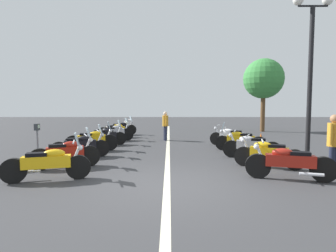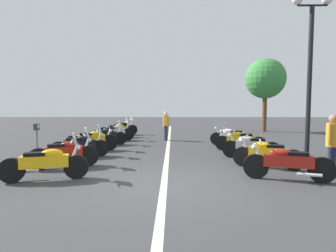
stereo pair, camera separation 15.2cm
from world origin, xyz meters
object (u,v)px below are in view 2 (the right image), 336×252
at_px(roadside_tree_0, 265,79).
at_px(motorcycle_right_row_3, 240,140).
at_px(motorcycle_left_row_2, 81,145).
at_px(motorcycle_right_row_0, 287,163).
at_px(motorcycle_left_row_0, 46,162).
at_px(motorcycle_left_row_4, 105,136).
at_px(motorcycle_left_row_5, 115,132).
at_px(street_lamp_twin_globe, 311,51).
at_px(traffic_cone_1, 261,139).
at_px(motorcycle_left_row_3, 92,140).
at_px(traffic_cone_2, 76,140).
at_px(motorcycle_left_row_7, 122,128).
at_px(motorcycle_right_row_1, 267,154).
at_px(motorcycle_right_row_2, 251,146).
at_px(bystander_0, 166,124).
at_px(motorcycle_left_row_6, 116,130).
at_px(bystander_1, 332,141).
at_px(motorcycle_left_row_1, 65,153).
at_px(parking_meter, 37,135).
at_px(motorcycle_right_row_4, 231,136).

bearing_deg(roadside_tree_0, motorcycle_right_row_3, 155.76).
height_order(motorcycle_left_row_2, motorcycle_right_row_0, motorcycle_left_row_2).
height_order(motorcycle_left_row_0, motorcycle_right_row_3, motorcycle_right_row_3).
distance_m(motorcycle_left_row_4, roadside_tree_0, 12.74).
bearing_deg(motorcycle_left_row_2, motorcycle_left_row_5, 65.47).
relative_size(street_lamp_twin_globe, traffic_cone_1, 8.59).
relative_size(motorcycle_left_row_3, traffic_cone_2, 3.44).
distance_m(motorcycle_left_row_7, motorcycle_right_row_1, 11.10).
bearing_deg(traffic_cone_2, motorcycle_right_row_0, -127.49).
xyz_separation_m(motorcycle_left_row_5, roadside_tree_0, (5.58, -9.83, 3.36)).
distance_m(motorcycle_left_row_2, motorcycle_right_row_2, 6.14).
bearing_deg(bystander_0, motorcycle_left_row_7, -59.83).
xyz_separation_m(street_lamp_twin_globe, traffic_cone_1, (4.39, 0.00, -3.28)).
bearing_deg(street_lamp_twin_globe, motorcycle_left_row_5, 51.26).
bearing_deg(traffic_cone_1, motorcycle_left_row_6, 68.66).
relative_size(bystander_1, roadside_tree_0, 0.31).
distance_m(motorcycle_right_row_2, motorcycle_right_row_3, 1.66).
bearing_deg(street_lamp_twin_globe, motorcycle_left_row_1, 93.44).
bearing_deg(motorcycle_left_row_6, motorcycle_left_row_7, 68.30).
xyz_separation_m(parking_meter, bystander_0, (5.76, -4.21, 0.02)).
relative_size(motorcycle_left_row_2, traffic_cone_1, 3.24).
bearing_deg(motorcycle_left_row_4, parking_meter, -129.43).
bearing_deg(motorcycle_left_row_3, motorcycle_right_row_2, -28.06).
bearing_deg(motorcycle_right_row_0, motorcycle_right_row_4, -73.39).
bearing_deg(bystander_1, motorcycle_right_row_3, -23.27).
height_order(motorcycle_right_row_0, bystander_1, bystander_1).
distance_m(motorcycle_left_row_2, traffic_cone_1, 8.24).
relative_size(motorcycle_left_row_5, motorcycle_right_row_3, 0.98).
bearing_deg(motorcycle_right_row_2, motorcycle_left_row_0, 43.32).
height_order(motorcycle_left_row_3, motorcycle_right_row_1, motorcycle_left_row_3).
bearing_deg(motorcycle_left_row_7, motorcycle_left_row_6, -116.57).
bearing_deg(motorcycle_left_row_2, traffic_cone_1, 1.36).
distance_m(motorcycle_right_row_3, roadside_tree_0, 10.13).
height_order(motorcycle_right_row_2, roadside_tree_0, roadside_tree_0).
xyz_separation_m(motorcycle_right_row_4, traffic_cone_2, (-0.36, 7.27, -0.16)).
bearing_deg(street_lamp_twin_globe, motorcycle_right_row_1, 106.30).
xyz_separation_m(street_lamp_twin_globe, parking_meter, (0.44, 8.82, -2.67)).
bearing_deg(motorcycle_left_row_6, motorcycle_right_row_3, -56.39).
bearing_deg(motorcycle_left_row_4, motorcycle_left_row_6, 71.57).
bearing_deg(bystander_0, motorcycle_right_row_4, 130.87).
bearing_deg(motorcycle_right_row_2, motorcycle_left_row_4, -11.00).
bearing_deg(traffic_cone_2, motorcycle_left_row_4, -72.68).
relative_size(motorcycle_left_row_1, traffic_cone_2, 3.15).
xyz_separation_m(motorcycle_right_row_4, bystander_1, (-5.72, -1.40, 0.52)).
xyz_separation_m(motorcycle_left_row_4, motorcycle_right_row_0, (-6.06, -6.11, -0.01)).
height_order(motorcycle_right_row_1, parking_meter, parking_meter).
bearing_deg(motorcycle_left_row_2, motorcycle_left_row_4, 66.20).
xyz_separation_m(motorcycle_left_row_4, roadside_tree_0, (7.19, -9.96, 3.38)).
distance_m(motorcycle_left_row_0, motorcycle_right_row_4, 8.55).
bearing_deg(traffic_cone_2, motorcycle_left_row_7, -13.94).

